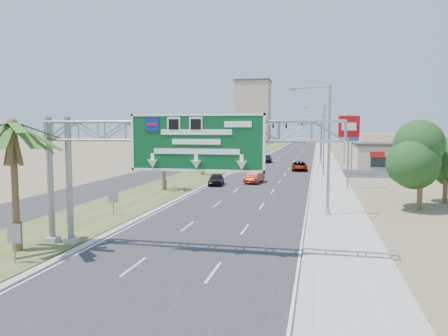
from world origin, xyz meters
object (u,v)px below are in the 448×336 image
at_px(pole_sign_red_near, 349,131).
at_px(pole_sign_red_far, 345,132).
at_px(palm_near, 12,125).
at_px(car_left_lane, 216,179).
at_px(signal_mast, 310,139).
at_px(car_mid_lane, 254,177).
at_px(store_building, 411,157).
at_px(pole_sign_blue, 352,133).
at_px(car_right_lane, 299,166).
at_px(car_far, 266,159).
at_px(sign_gantry, 170,141).

relative_size(pole_sign_red_near, pole_sign_red_far, 1.08).
height_order(palm_near, car_left_lane, palm_near).
distance_m(palm_near, pole_sign_red_far, 67.34).
xyz_separation_m(signal_mast, car_mid_lane, (-6.14, -30.91, -4.08)).
bearing_deg(store_building, car_mid_lane, -132.65).
bearing_deg(signal_mast, store_building, -19.54).
relative_size(store_building, car_mid_lane, 3.85).
xyz_separation_m(car_mid_lane, pole_sign_red_far, (12.49, 31.01, 5.32)).
distance_m(car_left_lane, car_mid_lane, 5.20).
bearing_deg(pole_sign_blue, car_right_lane, 148.24).
xyz_separation_m(signal_mast, car_left_lane, (-10.30, -34.04, -4.15)).
distance_m(signal_mast, car_mid_lane, 31.78).
bearing_deg(car_left_lane, palm_near, -104.50).
height_order(palm_near, car_mid_lane, palm_near).
xyz_separation_m(car_mid_lane, car_right_lane, (4.81, 17.16, -0.04)).
distance_m(palm_near, signal_mast, 65.60).
bearing_deg(car_far, store_building, -22.22).
xyz_separation_m(pole_sign_red_near, pole_sign_red_far, (1.50, 33.88, -0.43)).
height_order(signal_mast, car_right_lane, signal_mast).
height_order(car_right_lane, car_far, car_far).
height_order(car_mid_lane, pole_sign_red_far, pole_sign_red_far).
bearing_deg(palm_near, car_far, 84.85).
bearing_deg(car_mid_lane, pole_sign_blue, 50.64).
relative_size(car_right_lane, pole_sign_red_far, 0.67).
relative_size(car_mid_lane, car_far, 0.91).
relative_size(car_far, pole_sign_red_far, 0.66).
relative_size(signal_mast, pole_sign_red_far, 1.33).
bearing_deg(pole_sign_red_far, car_left_lane, -115.99).
xyz_separation_m(palm_near, car_left_lane, (4.07, 29.94, -6.23)).
relative_size(palm_near, store_building, 0.46).
bearing_deg(car_far, car_right_lane, -70.50).
height_order(car_right_lane, pole_sign_blue, pole_sign_blue).
bearing_deg(signal_mast, sign_gantry, -95.74).
relative_size(car_far, pole_sign_blue, 0.63).
height_order(car_far, pole_sign_red_far, pole_sign_red_far).
relative_size(car_left_lane, car_mid_lane, 0.88).
distance_m(palm_near, pole_sign_blue, 49.98).
bearing_deg(store_building, car_right_lane, -156.82).
relative_size(car_right_lane, pole_sign_blue, 0.64).
height_order(sign_gantry, palm_near, palm_near).
distance_m(sign_gantry, car_mid_lane, 31.58).
bearing_deg(palm_near, car_left_lane, 82.25).
bearing_deg(sign_gantry, car_right_lane, 84.21).
relative_size(palm_near, pole_sign_blue, 1.03).
bearing_deg(store_building, signal_mast, 160.46).
distance_m(signal_mast, car_left_lane, 35.80).
relative_size(car_left_lane, pole_sign_blue, 0.51).
distance_m(sign_gantry, car_far, 64.22).
relative_size(car_mid_lane, pole_sign_blue, 0.57).
xyz_separation_m(car_mid_lane, car_far, (-2.30, 32.82, -0.03)).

